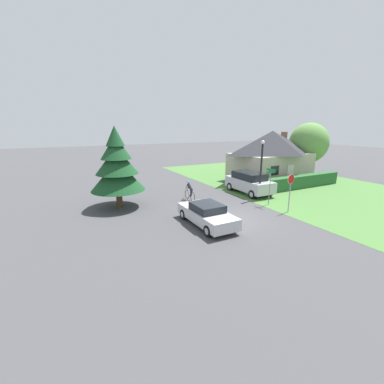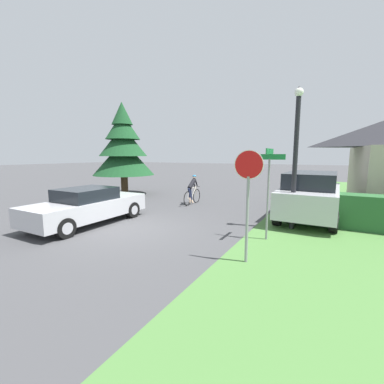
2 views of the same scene
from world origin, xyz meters
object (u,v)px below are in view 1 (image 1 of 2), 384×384
object	(u,v)px
cyclist	(190,191)
conifer_tall_near	(117,166)
street_lamp	(261,166)
deciduous_tree_right	(309,143)
cottage_house	(271,155)
parked_suv_right	(249,182)
stop_sign	(290,186)
sedan_left_lane	(207,214)
street_name_sign	(270,180)

from	to	relation	value
cyclist	conifer_tall_near	bearing A→B (deg)	81.83
street_lamp	deciduous_tree_right	distance (m)	12.69
cyclist	cottage_house	bearing A→B (deg)	-75.14
parked_suv_right	stop_sign	distance (m)	5.54
sedan_left_lane	cyclist	bearing A→B (deg)	-16.61
street_name_sign	conifer_tall_near	bearing A→B (deg)	155.24
cyclist	street_lamp	xyz separation A→B (m)	(5.27, -2.33, 1.99)
cottage_house	deciduous_tree_right	world-z (taller)	deciduous_tree_right
cottage_house	deciduous_tree_right	distance (m)	5.40
parked_suv_right	street_name_sign	bearing A→B (deg)	165.99
stop_sign	conifer_tall_near	world-z (taller)	conifer_tall_near
street_lamp	street_name_sign	world-z (taller)	street_lamp
stop_sign	street_lamp	bearing A→B (deg)	-103.80
street_lamp	stop_sign	bearing A→B (deg)	-98.84
street_name_sign	deciduous_tree_right	distance (m)	13.94
conifer_tall_near	sedan_left_lane	bearing A→B (deg)	-57.31
sedan_left_lane	deciduous_tree_right	distance (m)	20.36
stop_sign	street_name_sign	world-z (taller)	street_name_sign
cyclist	deciduous_tree_right	size ratio (longest dim) A/B	0.28
conifer_tall_near	deciduous_tree_right	world-z (taller)	deciduous_tree_right
cyclist	deciduous_tree_right	xyz separation A→B (m)	(16.88, 2.65, 3.19)
stop_sign	street_name_sign	xyz separation A→B (m)	(0.04, 1.95, 0.02)
sedan_left_lane	street_lamp	xyz separation A→B (m)	(6.84, 2.99, 2.05)
conifer_tall_near	deciduous_tree_right	xyz separation A→B (m)	(22.36, 1.87, 0.84)
deciduous_tree_right	conifer_tall_near	bearing A→B (deg)	-175.22
street_name_sign	cyclist	bearing A→B (deg)	140.35
cottage_house	sedan_left_lane	xyz separation A→B (m)	(-13.19, -8.42, -2.12)
cottage_house	street_lamp	bearing A→B (deg)	-144.10
stop_sign	street_lamp	distance (m)	3.71
cottage_house	deciduous_tree_right	bearing A→B (deg)	-9.64
street_lamp	conifer_tall_near	world-z (taller)	conifer_tall_near
street_name_sign	stop_sign	bearing A→B (deg)	-91.26
sedan_left_lane	street_lamp	bearing A→B (deg)	-66.57
street_lamp	street_name_sign	distance (m)	1.88
conifer_tall_near	parked_suv_right	bearing A→B (deg)	-6.58
parked_suv_right	deciduous_tree_right	bearing A→B (deg)	-73.31
street_lamp	sedan_left_lane	bearing A→B (deg)	-156.43
sedan_left_lane	street_lamp	size ratio (longest dim) A/B	0.94
sedan_left_lane	street_lamp	distance (m)	7.74
street_name_sign	street_lamp	bearing A→B (deg)	72.46
cottage_house	sedan_left_lane	size ratio (longest dim) A/B	2.12
sedan_left_lane	cyclist	world-z (taller)	cyclist
street_name_sign	deciduous_tree_right	bearing A→B (deg)	28.54
deciduous_tree_right	street_lamp	bearing A→B (deg)	-156.81
cyclist	street_name_sign	world-z (taller)	street_name_sign
deciduous_tree_right	stop_sign	bearing A→B (deg)	-144.93
sedan_left_lane	conifer_tall_near	world-z (taller)	conifer_tall_near
street_lamp	street_name_sign	bearing A→B (deg)	-107.54
cottage_house	parked_suv_right	bearing A→B (deg)	-153.33
cyclist	deciduous_tree_right	world-z (taller)	deciduous_tree_right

